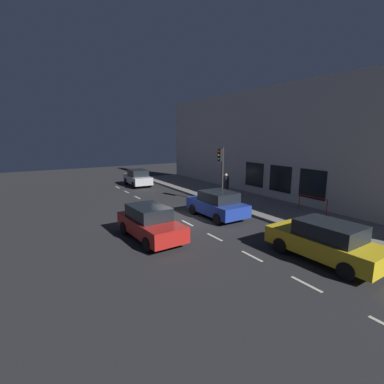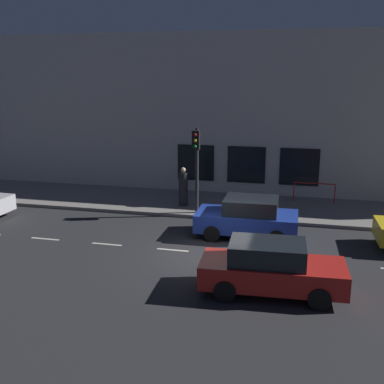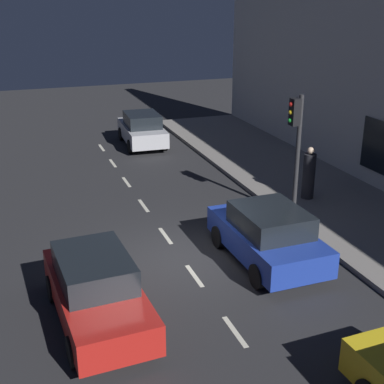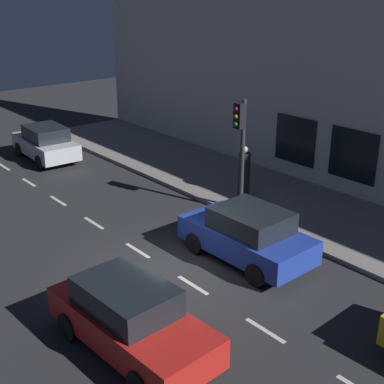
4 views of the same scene
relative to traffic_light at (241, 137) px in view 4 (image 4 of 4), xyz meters
name	(u,v)px [view 4 (image 4 of 4)]	position (x,y,z in m)	size (l,w,h in m)	color
ground_plane	(170,271)	(-4.37, -1.72, -2.77)	(60.00, 60.00, 0.00)	#28282B
sidewalk	(311,212)	(1.88, -1.72, -2.69)	(4.50, 32.00, 0.15)	gray
building_facade	(366,86)	(4.43, -1.72, 1.42)	(0.65, 32.00, 8.39)	beige
lane_centre_line	(193,285)	(-4.37, -2.72, -2.76)	(0.12, 27.20, 0.01)	beige
traffic_light	(241,137)	(0.00, 0.00, 0.00)	(0.49, 0.32, 3.86)	#2D2D30
parked_car_0	(46,143)	(-2.42, 10.07, -1.98)	(1.97, 4.04, 1.58)	#B7B7BC
parked_car_2	(130,318)	(-7.11, -3.87, -1.98)	(1.98, 4.27, 1.58)	red
parked_car_3	(247,234)	(-2.22, -2.60, -1.98)	(2.04, 3.99, 1.58)	#1E389E
pedestrian_0	(244,172)	(1.17, 0.91, -1.77)	(0.45, 0.45, 1.85)	#232328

